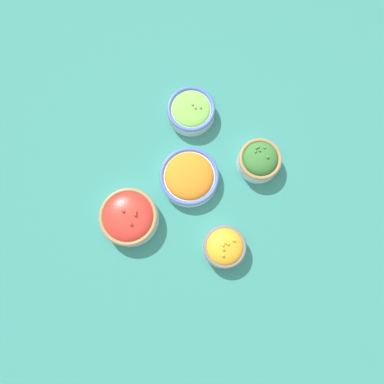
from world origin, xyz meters
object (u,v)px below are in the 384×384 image
object	(u,v)px
bowl_broccoli	(259,160)
bowl_carrots	(189,177)
bowl_cherry_tomatoes	(129,217)
bowl_lettuce	(191,111)
bowl_squash	(224,247)

from	to	relation	value
bowl_broccoli	bowl_carrots	bearing A→B (deg)	-41.20
bowl_cherry_tomatoes	bowl_lettuce	distance (m)	0.35
bowl_lettuce	bowl_broccoli	xyz separation A→B (m)	(0.01, 0.24, 0.01)
bowl_cherry_tomatoes	bowl_squash	bearing A→B (deg)	108.69
bowl_carrots	bowl_cherry_tomatoes	distance (m)	0.20
bowl_cherry_tomatoes	bowl_broccoli	world-z (taller)	bowl_broccoli
bowl_carrots	bowl_broccoli	xyz separation A→B (m)	(-0.15, 0.13, 0.01)
bowl_carrots	bowl_squash	bearing A→B (deg)	61.78
bowl_squash	bowl_broccoli	size ratio (longest dim) A/B	0.97
bowl_lettuce	bowl_broccoli	size ratio (longest dim) A/B	1.15
bowl_squash	bowl_lettuce	distance (m)	0.40
bowl_squash	bowl_lettuce	size ratio (longest dim) A/B	0.84
bowl_carrots	bowl_cherry_tomatoes	xyz separation A→B (m)	(0.19, -0.07, 0.01)
bowl_cherry_tomatoes	bowl_broccoli	bearing A→B (deg)	149.84
bowl_broccoli	bowl_cherry_tomatoes	bearing A→B (deg)	-30.16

